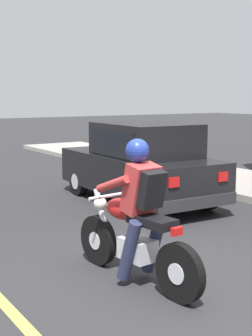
{
  "coord_description": "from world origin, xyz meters",
  "views": [
    {
      "loc": [
        -3.24,
        -3.85,
        2.07
      ],
      "look_at": [
        0.8,
        2.21,
        0.95
      ],
      "focal_mm": 50.0,
      "sensor_mm": 36.0,
      "label": 1
    }
  ],
  "objects": [
    {
      "name": "car_hatchback",
      "position": [
        1.97,
        3.48,
        0.77
      ],
      "size": [
        1.83,
        3.86,
        1.57
      ],
      "color": "black",
      "rests_on": "ground"
    },
    {
      "name": "motorcycle_with_rider",
      "position": [
        -0.36,
        0.26,
        0.68
      ],
      "size": [
        0.6,
        2.02,
        1.62
      ],
      "color": "black",
      "rests_on": "ground"
    },
    {
      "name": "ground_plane",
      "position": [
        0.0,
        0.0,
        0.0
      ],
      "size": [
        80.0,
        80.0,
        0.0
      ],
      "primitive_type": "plane",
      "color": "#2B2B2D"
    }
  ]
}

